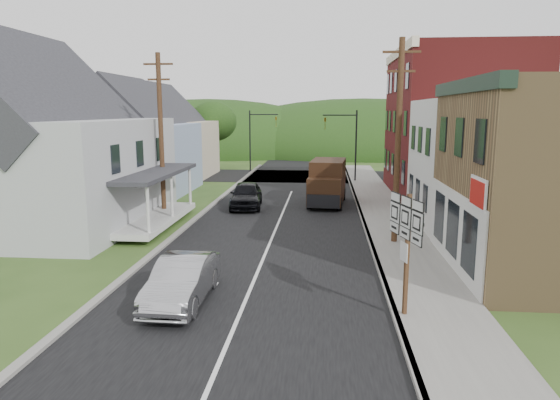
% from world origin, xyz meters
% --- Properties ---
extents(ground, '(120.00, 120.00, 0.00)m').
position_xyz_m(ground, '(0.00, 0.00, 0.00)').
color(ground, '#2D4719').
rests_on(ground, ground).
extents(road, '(9.00, 90.00, 0.02)m').
position_xyz_m(road, '(0.00, 10.00, 0.00)').
color(road, black).
rests_on(road, ground).
extents(cross_road, '(60.00, 9.00, 0.02)m').
position_xyz_m(cross_road, '(0.00, 27.00, 0.00)').
color(cross_road, black).
rests_on(cross_road, ground).
extents(sidewalk_right, '(2.80, 55.00, 0.15)m').
position_xyz_m(sidewalk_right, '(5.90, 8.00, 0.07)').
color(sidewalk_right, slate).
rests_on(sidewalk_right, ground).
extents(curb_right, '(0.20, 55.00, 0.15)m').
position_xyz_m(curb_right, '(4.55, 8.00, 0.07)').
color(curb_right, slate).
rests_on(curb_right, ground).
extents(curb_left, '(0.30, 55.00, 0.12)m').
position_xyz_m(curb_left, '(-4.65, 8.00, 0.06)').
color(curb_left, slate).
rests_on(curb_left, ground).
extents(storefront_white, '(8.00, 7.00, 6.50)m').
position_xyz_m(storefront_white, '(11.30, 7.50, 3.25)').
color(storefront_white, silver).
rests_on(storefront_white, ground).
extents(storefront_red, '(8.00, 12.00, 10.00)m').
position_xyz_m(storefront_red, '(11.30, 17.00, 5.00)').
color(storefront_red, maroon).
rests_on(storefront_red, ground).
extents(house_gray, '(10.20, 12.24, 8.35)m').
position_xyz_m(house_gray, '(-12.00, 6.00, 4.23)').
color(house_gray, '#AEB0B4').
rests_on(house_gray, ground).
extents(house_blue, '(7.14, 8.16, 7.28)m').
position_xyz_m(house_blue, '(-11.00, 17.00, 3.69)').
color(house_blue, '#8B9FBE').
rests_on(house_blue, ground).
extents(house_cream, '(7.14, 8.16, 7.28)m').
position_xyz_m(house_cream, '(-11.50, 26.00, 3.69)').
color(house_cream, beige).
rests_on(house_cream, ground).
extents(utility_pole_right, '(1.60, 0.26, 9.00)m').
position_xyz_m(utility_pole_right, '(5.60, 3.50, 4.66)').
color(utility_pole_right, '#472D19').
rests_on(utility_pole_right, ground).
extents(utility_pole_left, '(1.60, 0.26, 9.00)m').
position_xyz_m(utility_pole_left, '(-6.50, 8.00, 4.66)').
color(utility_pole_left, '#472D19').
rests_on(utility_pole_left, ground).
extents(traffic_signal_right, '(2.87, 0.20, 6.00)m').
position_xyz_m(traffic_signal_right, '(4.30, 23.50, 3.76)').
color(traffic_signal_right, black).
rests_on(traffic_signal_right, ground).
extents(traffic_signal_left, '(2.87, 0.20, 6.00)m').
position_xyz_m(traffic_signal_left, '(-4.30, 30.50, 3.76)').
color(traffic_signal_left, black).
rests_on(traffic_signal_left, ground).
extents(tree_left_b, '(4.80, 4.80, 6.94)m').
position_xyz_m(tree_left_b, '(-17.00, 12.00, 4.88)').
color(tree_left_b, '#382616').
rests_on(tree_left_b, ground).
extents(tree_left_c, '(5.80, 5.80, 8.41)m').
position_xyz_m(tree_left_c, '(-19.00, 20.00, 5.94)').
color(tree_left_c, '#382616').
rests_on(tree_left_c, ground).
extents(tree_left_d, '(4.80, 4.80, 6.94)m').
position_xyz_m(tree_left_d, '(-9.00, 32.00, 4.88)').
color(tree_left_d, '#382616').
rests_on(tree_left_d, ground).
extents(forested_ridge, '(90.00, 30.00, 16.00)m').
position_xyz_m(forested_ridge, '(0.00, 55.00, 0.00)').
color(forested_ridge, '#16330F').
rests_on(forested_ridge, ground).
extents(silver_sedan, '(1.53, 4.33, 1.42)m').
position_xyz_m(silver_sedan, '(-1.94, -4.17, 0.71)').
color(silver_sedan, '#A5A5AA').
rests_on(silver_sedan, ground).
extents(dark_sedan, '(2.28, 4.80, 1.59)m').
position_xyz_m(dark_sedan, '(-2.40, 11.49, 0.79)').
color(dark_sedan, black).
rests_on(dark_sedan, ground).
extents(delivery_van, '(2.51, 5.25, 2.84)m').
position_xyz_m(delivery_van, '(2.61, 12.97, 1.44)').
color(delivery_van, black).
rests_on(delivery_van, ground).
extents(route_sign_cluster, '(0.64, 1.95, 3.51)m').
position_xyz_m(route_sign_cluster, '(4.75, -4.80, 2.43)').
color(route_sign_cluster, '#472D19').
rests_on(route_sign_cluster, sidewalk_right).
extents(warning_sign, '(0.09, 0.63, 2.27)m').
position_xyz_m(warning_sign, '(5.76, 4.36, 1.60)').
color(warning_sign, black).
rests_on(warning_sign, sidewalk_right).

